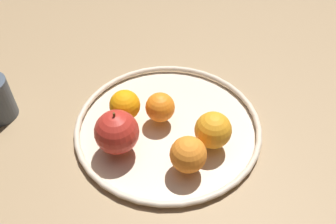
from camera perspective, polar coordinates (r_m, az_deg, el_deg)
The scene contains 7 objects.
ground_plane at distance 75.63cm, azimuth 0.00°, elevation -3.64°, with size 147.84×147.84×4.00cm, color #967A55.
fruit_bowl at distance 73.46cm, azimuth 0.00°, elevation -2.14°, with size 38.24×38.24×1.80cm.
apple at distance 66.11cm, azimuth -8.21°, elevation -3.20°, with size 8.34×8.34×9.14cm.
orange_front_right at distance 71.63cm, azimuth -1.26°, elevation 0.77°, with size 6.01×6.01×6.01cm, color orange.
orange_front_left at distance 63.20cm, azimuth 2.97°, elevation -6.88°, with size 6.66×6.66×6.66cm, color orange.
orange_back_left at distance 67.17cm, azimuth 7.22°, elevation -2.89°, with size 7.04×7.04×7.04cm, color orange.
orange_back_right at distance 72.37cm, azimuth -6.92°, elevation 1.09°, with size 6.28×6.28×6.28cm, color orange.
Camera 1 is at (47.35, -15.52, 54.90)cm, focal length 38.10 mm.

